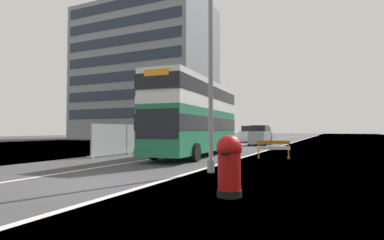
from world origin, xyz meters
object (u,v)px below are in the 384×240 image
object	(u,v)px
lamppost_foreground	(211,76)
roadworks_barrier	(273,147)
red_pillar_postbox	(229,163)
double_decker_bus	(196,117)
car_receding_mid	(250,135)
car_receding_far	(264,134)
car_oncoming_near	(260,136)

from	to	relation	value
lamppost_foreground	roadworks_barrier	bearing A→B (deg)	80.38
red_pillar_postbox	double_decker_bus	bearing A→B (deg)	118.64
red_pillar_postbox	car_receding_mid	bearing A→B (deg)	103.87
lamppost_foreground	car_receding_mid	distance (m)	30.47
lamppost_foreground	car_receding_far	world-z (taller)	lamppost_foreground
red_pillar_postbox	roadworks_barrier	xyz separation A→B (m)	(-0.88, 10.70, -0.19)
lamppost_foreground	red_pillar_postbox	size ratio (longest dim) A/B	5.23
double_decker_bus	car_oncoming_near	xyz separation A→B (m)	(0.62, 15.51, -1.52)
lamppost_foreground	double_decker_bus	bearing A→B (deg)	118.97
roadworks_barrier	car_oncoming_near	distance (m)	16.02
double_decker_bus	car_receding_mid	bearing A→B (deg)	96.17
red_pillar_postbox	roadworks_barrier	bearing A→B (deg)	94.68
roadworks_barrier	car_oncoming_near	world-z (taller)	car_oncoming_near
roadworks_barrier	car_receding_mid	world-z (taller)	car_receding_mid
car_receding_far	roadworks_barrier	bearing A→B (deg)	-77.06
double_decker_bus	lamppost_foreground	bearing A→B (deg)	-61.03
double_decker_bus	car_receding_far	xyz separation A→B (m)	(-2.43, 32.09, -1.55)
car_oncoming_near	lamppost_foreground	bearing A→B (deg)	-82.00
double_decker_bus	red_pillar_postbox	xyz separation A→B (m)	(5.80, -10.62, -1.70)
car_receding_mid	car_receding_far	size ratio (longest dim) A/B	1.07
double_decker_bus	red_pillar_postbox	bearing A→B (deg)	-61.36
car_receding_mid	roadworks_barrier	bearing A→B (deg)	-72.03
lamppost_foreground	car_receding_mid	size ratio (longest dim) A/B	1.82
red_pillar_postbox	car_receding_far	distance (m)	43.50
red_pillar_postbox	car_receding_far	bearing A→B (deg)	100.91
lamppost_foreground	roadworks_barrier	distance (m)	7.67
double_decker_bus	roadworks_barrier	distance (m)	5.28
double_decker_bus	car_receding_mid	distance (m)	23.08
car_receding_far	red_pillar_postbox	bearing A→B (deg)	-79.09
double_decker_bus	lamppost_foreground	world-z (taller)	lamppost_foreground
lamppost_foreground	car_receding_mid	world-z (taller)	lamppost_foreground
double_decker_bus	red_pillar_postbox	distance (m)	12.22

